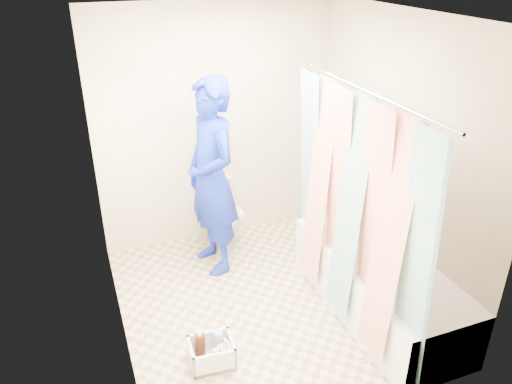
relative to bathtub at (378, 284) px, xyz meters
name	(u,v)px	position (x,y,z in m)	size (l,w,h in m)	color
floor	(265,303)	(-0.85, 0.43, -0.27)	(2.60, 2.60, 0.00)	tan
ceiling	(268,15)	(-0.85, 0.43, 2.13)	(2.40, 2.60, 0.02)	silver
wall_back	(217,128)	(-0.85, 1.73, 0.93)	(2.40, 0.02, 2.40)	beige
wall_front	(355,270)	(-0.85, -0.88, 0.93)	(2.40, 0.02, 2.40)	beige
wall_left	(107,205)	(-2.05, 0.43, 0.93)	(0.02, 2.60, 2.40)	beige
wall_right	(397,157)	(0.35, 0.43, 0.93)	(0.02, 2.60, 2.40)	beige
bathtub	(378,284)	(0.00, 0.00, 0.00)	(0.70, 1.75, 0.50)	white
curtain_rod	(363,90)	(-0.33, 0.00, 1.68)	(0.02, 0.02, 1.90)	silver
shower_curtain	(352,212)	(-0.33, 0.00, 0.75)	(0.06, 1.75, 1.80)	white
toilet	(220,215)	(-0.92, 1.51, 0.07)	(0.38, 0.66, 0.67)	white
tank_lid	(223,215)	(-0.92, 1.40, 0.13)	(0.41, 0.18, 0.03)	silver
tank_internals	(210,180)	(-0.95, 1.68, 0.40)	(0.17, 0.05, 0.22)	black
plumber	(212,178)	(-1.08, 1.16, 0.66)	(0.68, 0.44, 1.85)	#1016A1
cleaning_caddy	(213,353)	(-1.48, -0.08, -0.18)	(0.35, 0.29, 0.25)	white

